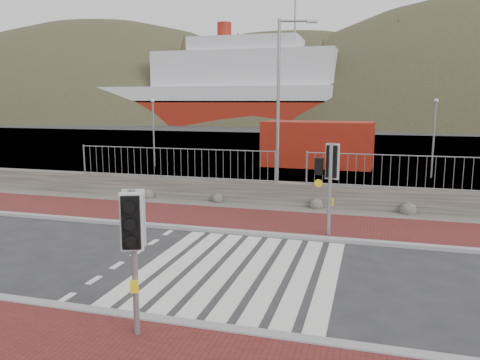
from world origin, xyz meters
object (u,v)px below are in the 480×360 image
(traffic_signal_near, at_px, (133,233))
(streetlight, at_px, (281,101))
(traffic_signal_far, at_px, (329,170))
(shipping_container, at_px, (318,144))
(ferry, at_px, (210,93))

(traffic_signal_near, relative_size, streetlight, 0.36)
(traffic_signal_far, bearing_deg, shipping_container, -70.39)
(traffic_signal_near, distance_m, traffic_signal_far, 7.42)
(ferry, xyz_separation_m, traffic_signal_near, (23.86, -71.48, -3.49))
(streetlight, bearing_deg, traffic_signal_near, -105.03)
(ferry, relative_size, traffic_signal_near, 19.26)
(streetlight, height_order, shipping_container, streetlight)
(ferry, height_order, streetlight, ferry)
(shipping_container, bearing_deg, traffic_signal_far, -79.60)
(streetlight, distance_m, shipping_container, 10.84)
(shipping_container, bearing_deg, streetlight, -88.88)
(traffic_signal_near, distance_m, shipping_container, 22.23)
(ferry, bearing_deg, streetlight, -68.08)
(ferry, bearing_deg, traffic_signal_far, -67.74)
(ferry, relative_size, streetlight, 7.03)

